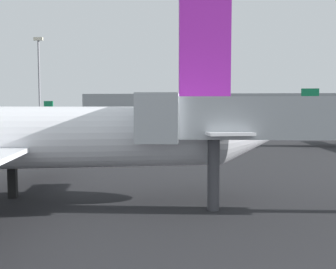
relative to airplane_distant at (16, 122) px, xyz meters
name	(u,v)px	position (x,y,z in m)	size (l,w,h in m)	color
airplane_distant	(16,122)	(0.00, 0.00, 0.00)	(26.10, 23.49, 7.98)	white
jet_bridge	(271,121)	(49.35, -68.11, 2.42)	(17.10, 2.85, 6.77)	#B2B7BC
light_mast_left	(39,80)	(4.95, 2.94, 10.76)	(2.40, 0.50, 24.46)	slate
terminal_building	(206,110)	(49.51, 43.86, 2.81)	(84.44, 24.31, 11.19)	#999EA3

